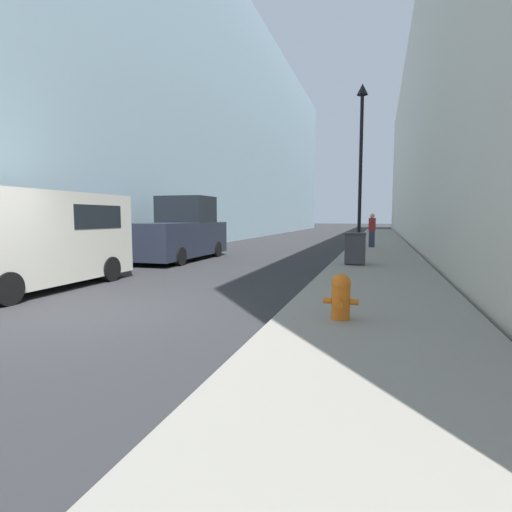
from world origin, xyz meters
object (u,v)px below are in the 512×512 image
pickup_truck (178,233)px  white_van (37,236)px  trash_bin (355,248)px  fire_hydrant (341,295)px  lamppost (361,149)px  pedestrian_on_sidewalk (372,230)px

pickup_truck → white_van: bearing=-90.0°
trash_bin → white_van: 8.99m
white_van → pickup_truck: bearing=90.0°
fire_hydrant → lamppost: bearing=91.5°
trash_bin → pedestrian_on_sidewalk: size_ratio=0.60×
lamppost → pickup_truck: (-6.71, -3.12, -3.39)m
fire_hydrant → trash_bin: 7.19m
fire_hydrant → trash_bin: (-0.20, 7.18, 0.17)m
lamppost → pickup_truck: lamppost is taller
fire_hydrant → white_van: (-7.00, 1.33, 0.73)m
fire_hydrant → pedestrian_on_sidewalk: pedestrian_on_sidewalk is taller
fire_hydrant → white_van: size_ratio=0.14×
fire_hydrant → pickup_truck: pickup_truck is taller
trash_bin → lamppost: 5.46m
trash_bin → pedestrian_on_sidewalk: (0.37, 7.83, 0.33)m
pedestrian_on_sidewalk → lamppost: bearing=-96.7°
fire_hydrant → pickup_truck: (-7.00, 8.05, 0.52)m
fire_hydrant → lamppost: 11.83m
trash_bin → fire_hydrant: bearing=-88.4°
trash_bin → pickup_truck: bearing=172.8°
trash_bin → pickup_truck: pickup_truck is taller
fire_hydrant → pickup_truck: 10.68m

